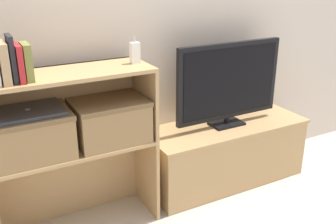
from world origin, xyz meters
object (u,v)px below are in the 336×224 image
object	(u,v)px
storage_basket_left	(31,133)
storage_basket_right	(110,119)
book_tan	(3,63)
book_olive	(27,62)
book_charcoal	(12,59)
tv_stand	(225,153)
baby_monitor	(135,53)
book_crimson	(19,63)
tv	(229,83)
laptop	(28,112)

from	to	relation	value
storage_basket_left	storage_basket_right	world-z (taller)	same
storage_basket_right	book_tan	bearing A→B (deg)	-174.71
book_olive	book_charcoal	bearing A→B (deg)	180.00
tv_stand	storage_basket_right	size ratio (longest dim) A/B	2.84
book_olive	baby_monitor	bearing A→B (deg)	6.16
book_tan	book_crimson	size ratio (longest dim) A/B	1.09
tv_stand	baby_monitor	xyz separation A→B (m)	(-0.67, -0.03, 0.77)
book_charcoal	baby_monitor	size ratio (longest dim) A/B	1.49
tv	book_tan	bearing A→B (deg)	-176.00
book_olive	baby_monitor	distance (m)	0.57
book_tan	baby_monitor	bearing A→B (deg)	5.24
book_olive	storage_basket_left	xyz separation A→B (m)	(-0.02, 0.05, -0.37)
baby_monitor	storage_basket_left	bearing A→B (deg)	-178.53
baby_monitor	book_crimson	bearing A→B (deg)	-174.20
tv	book_crimson	distance (m)	1.30
book_crimson	laptop	size ratio (longest dim) A/B	0.51
book_crimson	laptop	world-z (taller)	book_crimson
book_charcoal	baby_monitor	bearing A→B (deg)	5.55
baby_monitor	storage_basket_right	size ratio (longest dim) A/B	0.36
baby_monitor	laptop	size ratio (longest dim) A/B	0.43
tv	book_olive	world-z (taller)	book_olive
book_crimson	baby_monitor	size ratio (longest dim) A/B	1.19
storage_basket_right	laptop	bearing A→B (deg)	-180.00
book_crimson	laptop	bearing A→B (deg)	69.74
tv_stand	book_charcoal	size ratio (longest dim) A/B	5.24
tv_stand	book_olive	xyz separation A→B (m)	(-1.23, -0.09, 0.80)
book_tan	storage_basket_left	xyz separation A→B (m)	(0.08, 0.05, -0.38)
tv	book_crimson	world-z (taller)	book_crimson
tv_stand	book_charcoal	bearing A→B (deg)	-175.82
book_crimson	book_olive	world-z (taller)	same
storage_basket_right	laptop	xyz separation A→B (m)	(-0.42, -0.00, 0.12)
storage_basket_left	storage_basket_right	distance (m)	0.42
baby_monitor	storage_basket_left	distance (m)	0.68
book_crimson	book_olive	xyz separation A→B (m)	(0.04, -0.00, 0.00)
tv	laptop	size ratio (longest dim) A/B	2.29
book_tan	baby_monitor	distance (m)	0.67
tv	storage_basket_right	distance (m)	0.84
book_crimson	storage_basket_left	bearing A→B (deg)	69.74
book_crimson	book_charcoal	bearing A→B (deg)	-180.00
tv_stand	book_charcoal	world-z (taller)	book_charcoal
storage_basket_left	laptop	bearing A→B (deg)	-165.96
book_crimson	storage_basket_left	distance (m)	0.38
book_charcoal	storage_basket_right	xyz separation A→B (m)	(0.46, 0.05, -0.39)
book_olive	storage_basket_left	distance (m)	0.38
book_olive	storage_basket_left	world-z (taller)	book_olive
tv	book_charcoal	size ratio (longest dim) A/B	3.57
laptop	tv	bearing A→B (deg)	2.16
tv	storage_basket_left	xyz separation A→B (m)	(-1.25, -0.05, -0.07)
book_charcoal	tv	bearing A→B (deg)	4.11
storage_basket_left	book_charcoal	bearing A→B (deg)	-133.88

